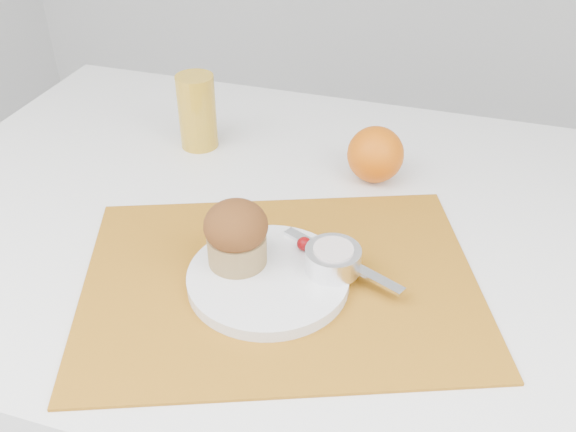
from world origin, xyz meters
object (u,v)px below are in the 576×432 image
(table, at_px, (304,396))
(plate, at_px, (268,278))
(muffin, at_px, (236,234))
(orange, at_px, (375,154))
(juice_glass, at_px, (197,112))

(table, distance_m, plate, 0.41)
(plate, distance_m, muffin, 0.07)
(table, distance_m, orange, 0.44)
(juice_glass, bearing_deg, table, -33.68)
(table, xyz_separation_m, plate, (-0.01, -0.14, 0.39))
(orange, relative_size, juice_glass, 0.70)
(plate, height_order, juice_glass, juice_glass)
(table, height_order, orange, orange)
(orange, bearing_deg, muffin, -113.59)
(plate, distance_m, orange, 0.29)
(table, xyz_separation_m, muffin, (-0.05, -0.13, 0.44))
(plate, relative_size, muffin, 2.25)
(orange, xyz_separation_m, juice_glass, (-0.30, 0.02, 0.02))
(orange, distance_m, juice_glass, 0.30)
(muffin, bearing_deg, juice_glass, 121.88)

